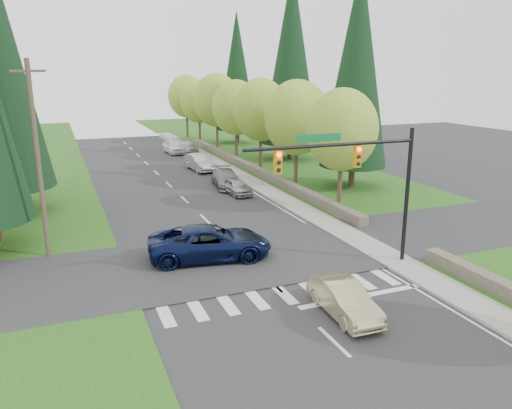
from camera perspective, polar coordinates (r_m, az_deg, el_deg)
ground at (r=19.53m, az=7.37°, el=-13.91°), size 120.00×120.00×0.00m
grass_east at (r=42.01m, az=9.65°, el=1.94°), size 14.00×110.00×0.06m
cross_street at (r=26.12m, az=-1.22°, el=-6.07°), size 120.00×8.00×0.10m
sidewalk_east at (r=41.00m, az=0.88°, el=1.88°), size 1.80×80.00×0.13m
curb_east at (r=40.69m, az=-0.22°, el=1.78°), size 0.20×80.00×0.13m
stone_wall_north at (r=48.83m, az=-0.91°, el=4.36°), size 0.70×40.00×0.70m
traffic_signal at (r=23.66m, az=11.76°, el=3.95°), size 8.70×0.37×6.80m
utility_pole at (r=27.16m, az=-23.65°, el=4.74°), size 1.60×0.24×10.00m
decid_tree_0 at (r=34.06m, az=9.82°, el=8.41°), size 4.80×4.80×8.37m
decid_tree_1 at (r=40.18m, az=4.68°, el=9.85°), size 5.20×5.20×8.80m
decid_tree_2 at (r=46.44m, az=0.55°, el=10.75°), size 5.00×5.00×8.82m
decid_tree_3 at (r=53.01m, az=-2.29°, el=10.99°), size 5.00×5.00×8.55m
decid_tree_4 at (r=59.64m, az=-4.52°, el=11.79°), size 5.40×5.40×9.18m
decid_tree_5 at (r=66.32m, az=-6.53°, el=11.61°), size 4.80×4.80×8.30m
decid_tree_6 at (r=73.09m, az=-7.97°, el=12.14°), size 5.20×5.20×8.86m
conifer_e_a at (r=41.48m, az=11.48°, el=15.29°), size 5.44×5.44×17.80m
conifer_e_b at (r=54.22m, az=4.05°, el=16.48°), size 6.12×6.12×19.80m
conifer_e_c at (r=66.74m, az=-2.20°, el=14.94°), size 5.10×5.10×16.80m
sedan_champagne at (r=20.36m, az=10.03°, el=-10.63°), size 1.57×4.11×1.34m
suv_navy at (r=25.78m, az=-5.27°, el=-4.36°), size 6.68×3.88×1.75m
parked_car_a at (r=39.13m, az=-2.27°, el=2.08°), size 1.80×3.83×1.27m
parked_car_b at (r=41.68m, az=-3.41°, el=2.98°), size 2.65×5.15×1.43m
parked_car_c at (r=48.91m, az=-6.43°, el=4.83°), size 2.12×5.04×1.62m
parked_car_d at (r=59.63m, az=-9.35°, el=6.56°), size 2.11×4.79×1.60m
parked_car_e at (r=60.15m, az=-8.08°, el=6.60°), size 2.41×5.12×1.44m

